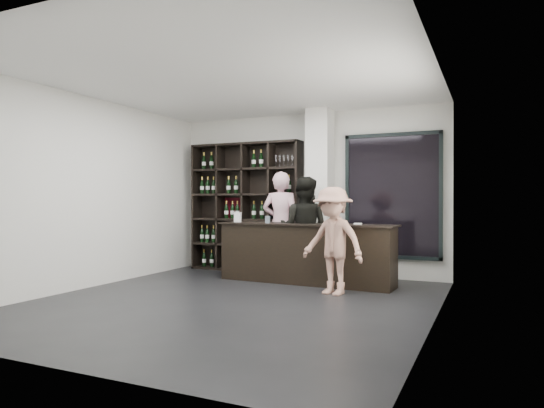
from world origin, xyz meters
The scene contains 12 objects.
floor centered at (0.00, 0.00, -0.01)m, with size 5.00×5.50×0.01m, color black.
wine_shelf centered at (-1.15, 2.57, 1.20)m, with size 2.20×0.35×2.40m, color black, non-canonical shape.
structural_column centered at (0.35, 2.47, 1.45)m, with size 0.40×0.40×2.90m, color silver.
glass_panel centered at (1.55, 2.69, 1.40)m, with size 1.60×0.08×2.10m.
tasting_counter centered at (0.35, 1.75, 0.48)m, with size 2.91×0.61×0.96m.
taster_pink centered at (-0.30, 2.27, 0.91)m, with size 0.67×0.44×1.83m, color beige.
taster_black centered at (0.27, 1.91, 0.85)m, with size 0.83×0.65×1.71m, color black.
customer centered at (1.03, 1.05, 0.76)m, with size 0.98×0.56×1.51m, color #A67764.
wine_glass centered at (0.26, 1.70, 1.06)m, with size 0.09×0.09×0.21m, color white, non-canonical shape.
spit_cup centered at (-0.26, 1.65, 1.01)m, with size 0.08×0.08×0.11m, color #98AFBF.
napkin_stack centered at (1.19, 1.81, 0.97)m, with size 0.12×0.12×0.02m, color white.
card_stand centered at (-0.84, 1.69, 1.04)m, with size 0.11×0.06×0.17m, color white.
Camera 1 is at (3.08, -5.49, 1.32)m, focal length 32.00 mm.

